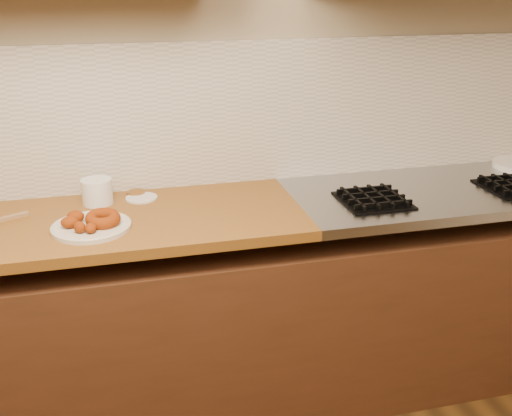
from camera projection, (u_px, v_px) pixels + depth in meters
The scene contains 12 objects.
wall_back at pixel (156, 80), 2.40m from camera, with size 4.00×0.02×2.70m, color tan.
base_cabinet at pixel (177, 328), 2.47m from camera, with size 3.60×0.60×0.77m, color #4B2716.
stovetop at pixel (441, 192), 2.55m from camera, with size 1.30×0.62×0.04m, color #9EA0A5.
backsplash at pixel (158, 118), 2.44m from camera, with size 3.60×0.02×0.60m, color beige.
burner_grates at pixel (446, 192), 2.46m from camera, with size 0.91×0.26×0.03m.
donut_plate at pixel (91, 227), 2.13m from camera, with size 0.28×0.28×0.02m, color beige.
ring_donut at pixel (103, 219), 2.12m from camera, with size 0.13×0.13×0.04m, color #822E06.
fried_dough_chunks at pixel (77, 222), 2.10m from camera, with size 0.12×0.17×0.04m.
plastic_tub at pixel (97, 191), 2.35m from camera, with size 0.12×0.12×0.10m, color white.
tub_lid at pixel (142, 198), 2.41m from camera, with size 0.13×0.13×0.01m, color silver.
brass_jar_lid at pixel (136, 193), 2.46m from camera, with size 0.08×0.08×0.01m, color #A36D2A.
wooden_utensil at pixel (5, 219), 2.20m from camera, with size 0.17×0.02×0.01m, color #946F48.
Camera 1 is at (-0.20, -0.44, 1.74)m, focal length 42.00 mm.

